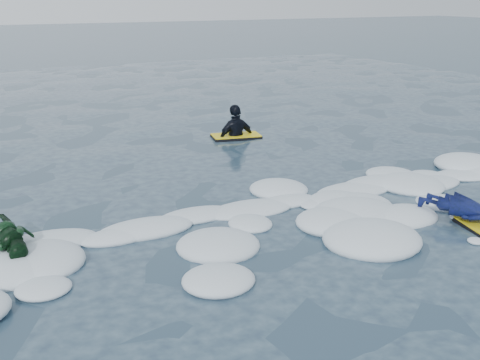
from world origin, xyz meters
name	(u,v)px	position (x,y,z in m)	size (l,w,h in m)	color
ground	(298,253)	(0.00, 0.00, 0.00)	(120.00, 120.00, 0.00)	#1B3842
foam_band	(259,225)	(0.00, 1.03, 0.00)	(12.00, 3.10, 0.30)	white
prone_woman_unit	(479,213)	(2.66, -0.35, 0.20)	(1.14, 1.64, 0.40)	black
prone_child_unit	(10,240)	(-3.18, 1.45, 0.22)	(0.70, 1.21, 0.44)	black
waiting_rider_unit	(236,140)	(1.99, 5.84, -0.04)	(1.16, 0.78, 1.60)	black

